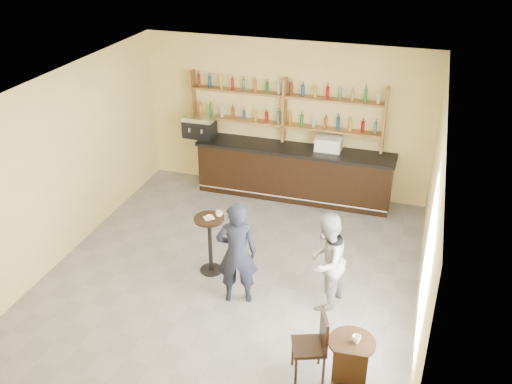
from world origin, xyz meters
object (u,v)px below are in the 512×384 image
(bar_counter, at_px, (294,173))
(pastry_case, at_px, (329,145))
(man_main, at_px, (237,253))
(cafe_table, at_px, (350,364))
(chair_west, at_px, (309,346))
(espresso_machine, at_px, (200,127))
(pedestal_table, at_px, (210,245))
(patron_second, at_px, (326,261))

(bar_counter, height_order, pastry_case, pastry_case)
(man_main, xyz_separation_m, cafe_table, (1.95, -1.29, -0.48))
(pastry_case, distance_m, cafe_table, 5.16)
(chair_west, bearing_deg, cafe_table, 64.34)
(bar_counter, xyz_separation_m, espresso_machine, (-2.07, 0.00, 0.78))
(espresso_machine, distance_m, pedestal_table, 3.45)
(man_main, xyz_separation_m, patron_second, (1.31, 0.28, -0.06))
(pedestal_table, bearing_deg, espresso_machine, 114.70)
(cafe_table, bearing_deg, patron_second, 112.24)
(espresso_machine, height_order, pastry_case, espresso_machine)
(cafe_table, distance_m, chair_west, 0.56)
(pastry_case, distance_m, pedestal_table, 3.42)
(cafe_table, distance_m, patron_second, 1.74)
(pedestal_table, xyz_separation_m, patron_second, (1.99, -0.31, 0.28))
(espresso_machine, distance_m, man_main, 4.21)
(espresso_machine, relative_size, pedestal_table, 0.62)
(espresso_machine, height_order, patron_second, patron_second)
(pastry_case, bearing_deg, cafe_table, -74.40)
(espresso_machine, height_order, chair_west, espresso_machine)
(man_main, bearing_deg, cafe_table, 130.67)
(pastry_case, relative_size, man_main, 0.31)
(pedestal_table, xyz_separation_m, chair_west, (2.08, -1.82, -0.03))
(patron_second, bearing_deg, bar_counter, -145.73)
(pastry_case, bearing_deg, espresso_machine, -178.85)
(pastry_case, bearing_deg, pedestal_table, -112.94)
(bar_counter, height_order, espresso_machine, espresso_machine)
(man_main, bearing_deg, patron_second, 175.97)
(pastry_case, xyz_separation_m, man_main, (-0.69, -3.63, -0.41))
(bar_counter, height_order, chair_west, bar_counter)
(espresso_machine, xyz_separation_m, pedestal_table, (1.40, -3.05, -0.82))
(pastry_case, xyz_separation_m, chair_west, (0.72, -4.87, -0.78))
(cafe_table, bearing_deg, espresso_machine, 129.33)
(bar_counter, height_order, man_main, man_main)
(bar_counter, xyz_separation_m, man_main, (0.00, -3.63, 0.30))
(bar_counter, height_order, cafe_table, bar_counter)
(pedestal_table, distance_m, cafe_table, 3.23)
(bar_counter, height_order, patron_second, patron_second)
(pastry_case, bearing_deg, man_main, -99.53)
(patron_second, bearing_deg, pedestal_table, -86.03)
(espresso_machine, relative_size, man_main, 0.38)
(man_main, bearing_deg, pedestal_table, -56.96)
(chair_west, distance_m, patron_second, 1.55)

